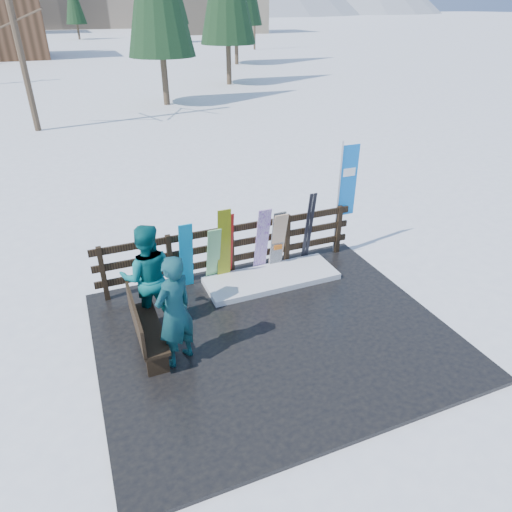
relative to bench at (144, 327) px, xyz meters
name	(u,v)px	position (x,y,z in m)	size (l,w,h in m)	color
ground	(274,336)	(2.17, -0.34, -0.60)	(700.00, 700.00, 0.00)	white
deck	(274,334)	(2.17, -0.34, -0.56)	(6.00, 5.00, 0.08)	black
fence	(231,246)	(2.17, 1.86, 0.14)	(5.60, 0.10, 1.15)	black
snow_patch	(271,278)	(2.83, 1.26, -0.46)	(2.77, 1.00, 0.12)	white
bench	(144,327)	(0.00, 0.00, 0.00)	(0.41, 1.50, 0.97)	black
snowboard_0	(186,256)	(1.15, 1.64, 0.23)	(0.27, 0.03, 1.50)	#0EA3DA
snowboard_1	(213,255)	(1.71, 1.64, 0.13)	(0.27, 0.03, 1.33)	silver
snowboard_2	(224,246)	(1.94, 1.64, 0.31)	(0.27, 0.03, 1.65)	#F7FF0F
snowboard_3	(262,241)	(2.77, 1.64, 0.25)	(0.28, 0.03, 1.56)	white
snowboard_4	(277,241)	(3.13, 1.64, 0.18)	(0.28, 0.03, 1.41)	black
snowboard_5	(278,242)	(3.14, 1.64, 0.17)	(0.31, 0.03, 1.39)	white
ski_pair_a	(229,246)	(2.07, 1.71, 0.24)	(0.17, 0.28, 1.51)	#AC1815
ski_pair_b	(309,228)	(3.90, 1.71, 0.32)	(0.17, 0.27, 1.67)	black
rental_flag	(346,185)	(4.88, 1.91, 1.09)	(0.45, 0.04, 2.60)	silver
person_front	(175,312)	(0.45, -0.41, 0.44)	(0.70, 0.46, 1.92)	#13594E
person_back	(148,277)	(0.26, 0.77, 0.45)	(0.94, 0.73, 1.94)	#0A5D60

